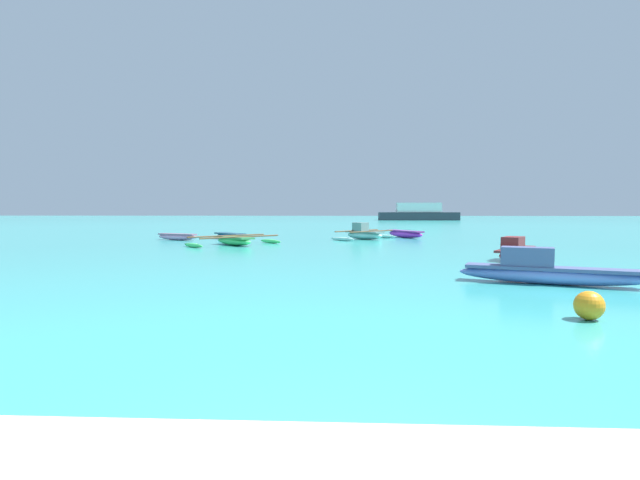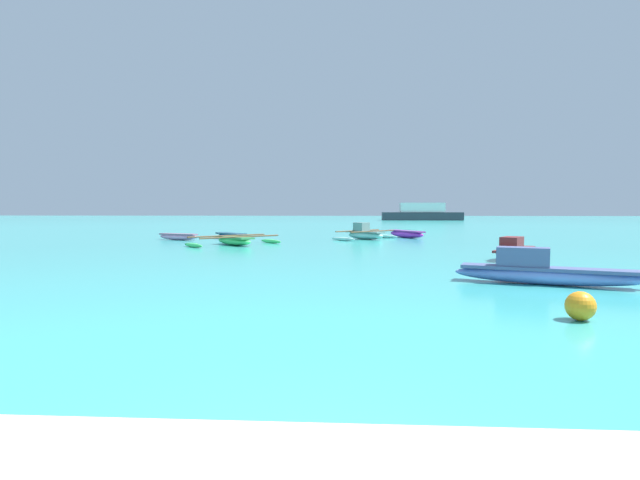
# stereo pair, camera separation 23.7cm
# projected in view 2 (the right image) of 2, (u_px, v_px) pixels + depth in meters

# --- Properties ---
(moored_boat_0) EXTENTS (2.12, 3.18, 0.44)m
(moored_boat_0) POSITION_uv_depth(u_px,v_px,m) (406.00, 234.00, 30.27)
(moored_boat_0) COLOR #BC37D0
(moored_boat_0) RESTS_ON ground_plane
(moored_boat_1) EXTENTS (4.44, 4.37, 0.46)m
(moored_boat_1) POSITION_uv_depth(u_px,v_px,m) (234.00, 241.00, 24.12)
(moored_boat_1) COLOR #47D96F
(moored_boat_1) RESTS_ON ground_plane
(moored_boat_2) EXTENTS (3.93, 4.11, 0.96)m
(moored_boat_2) POSITION_uv_depth(u_px,v_px,m) (365.00, 234.00, 28.70)
(moored_boat_2) COLOR #9EDED5
(moored_boat_2) RESTS_ON ground_plane
(moored_boat_3) EXTENTS (2.35, 3.12, 0.80)m
(moored_boat_3) POSITION_uv_depth(u_px,v_px,m) (514.00, 251.00, 17.38)
(moored_boat_3) COLOR #B32C2F
(moored_boat_3) RESTS_ON ground_plane
(moored_boat_4) EXTENTS (2.30, 2.34, 0.38)m
(moored_boat_4) POSITION_uv_depth(u_px,v_px,m) (231.00, 236.00, 28.43)
(moored_boat_4) COLOR #1F6792
(moored_boat_4) RESTS_ON ground_plane
(moored_boat_5) EXTENTS (4.10, 2.04, 0.86)m
(moored_boat_5) POSITION_uv_depth(u_px,v_px,m) (542.00, 271.00, 11.62)
(moored_boat_5) COLOR #7589E0
(moored_boat_5) RESTS_ON ground_plane
(moored_boat_6) EXTENTS (2.62, 1.46, 0.37)m
(moored_boat_6) POSITION_uv_depth(u_px,v_px,m) (178.00, 236.00, 27.97)
(moored_boat_6) COLOR #E494C4
(moored_boat_6) RESTS_ON ground_plane
(mooring_buoy_1) EXTENTS (0.46, 0.46, 0.46)m
(mooring_buoy_1) POSITION_uv_depth(u_px,v_px,m) (580.00, 306.00, 7.86)
(mooring_buoy_1) COLOR orange
(mooring_buoy_1) RESTS_ON ground_plane
(distant_ferry) EXTENTS (12.05, 2.65, 2.65)m
(distant_ferry) POSITION_uv_depth(u_px,v_px,m) (422.00, 213.00, 75.73)
(distant_ferry) COLOR #2D333D
(distant_ferry) RESTS_ON ground_plane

